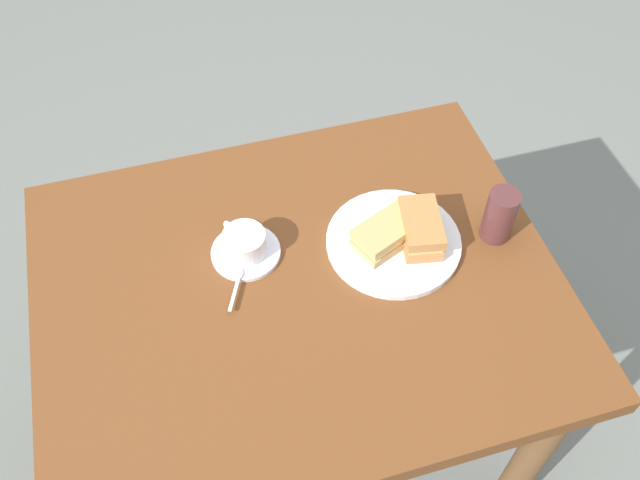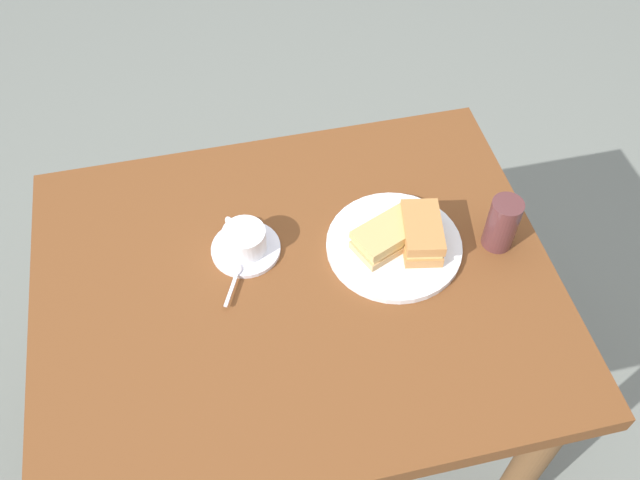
{
  "view_description": "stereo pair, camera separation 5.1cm",
  "coord_description": "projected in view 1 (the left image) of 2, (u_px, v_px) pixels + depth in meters",
  "views": [
    {
      "loc": [
        0.17,
        0.76,
        1.87
      ],
      "look_at": [
        -0.07,
        -0.07,
        0.76
      ],
      "focal_mm": 38.8,
      "sensor_mm": 36.0,
      "label": 1
    },
    {
      "loc": [
        0.12,
        0.77,
        1.87
      ],
      "look_at": [
        -0.07,
        -0.07,
        0.76
      ],
      "focal_mm": 38.8,
      "sensor_mm": 36.0,
      "label": 2
    }
  ],
  "objects": [
    {
      "name": "ground_plane",
      "position": [
        305.0,
        429.0,
        1.95
      ],
      "size": [
        6.0,
        6.0,
        0.0
      ],
      "primitive_type": "plane",
      "color": "slate"
    },
    {
      "name": "sandwich_back",
      "position": [
        421.0,
        228.0,
        1.4
      ],
      "size": [
        0.1,
        0.14,
        0.06
      ],
      "color": "#B67C45",
      "rests_on": "sandwich_plate"
    },
    {
      "name": "spoon",
      "position": [
        237.0,
        282.0,
        1.36
      ],
      "size": [
        0.05,
        0.09,
        0.01
      ],
      "color": "silver",
      "rests_on": "coffee_saucer"
    },
    {
      "name": "drinking_glass",
      "position": [
        500.0,
        215.0,
        1.4
      ],
      "size": [
        0.06,
        0.06,
        0.12
      ],
      "primitive_type": "cylinder",
      "color": "#542C2C",
      "rests_on": "dining_table"
    },
    {
      "name": "dining_table",
      "position": [
        300.0,
        313.0,
        1.46
      ],
      "size": [
        1.04,
        0.83,
        0.73
      ],
      "color": "brown",
      "rests_on": "ground_plane"
    },
    {
      "name": "coffee_cup",
      "position": [
        244.0,
        242.0,
        1.39
      ],
      "size": [
        0.09,
        0.11,
        0.05
      ],
      "color": "silver",
      "rests_on": "coffee_saucer"
    },
    {
      "name": "coffee_saucer",
      "position": [
        246.0,
        252.0,
        1.42
      ],
      "size": [
        0.14,
        0.14,
        0.01
      ],
      "primitive_type": "cylinder",
      "color": "white",
      "rests_on": "dining_table"
    },
    {
      "name": "sandwich_plate",
      "position": [
        393.0,
        242.0,
        1.43
      ],
      "size": [
        0.28,
        0.28,
        0.01
      ],
      "primitive_type": "cylinder",
      "color": "silver",
      "rests_on": "dining_table"
    },
    {
      "name": "sandwich_front",
      "position": [
        386.0,
        234.0,
        1.4
      ],
      "size": [
        0.15,
        0.12,
        0.05
      ],
      "color": "tan",
      "rests_on": "sandwich_plate"
    }
  ]
}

